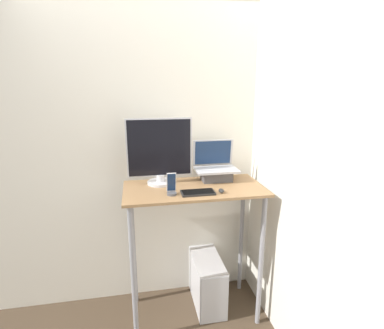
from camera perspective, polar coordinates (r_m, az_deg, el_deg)
The scene contains 9 objects.
wall_back at distance 2.56m, azimuth -1.13°, elevation 2.05°, with size 6.00×0.05×2.60m.
wall_side_right at distance 2.19m, azimuth 17.85°, elevation -0.87°, with size 0.05×6.00×2.60m.
desk at distance 2.35m, azimuth 0.39°, elevation -9.09°, with size 1.06×0.54×1.12m.
laptop at distance 2.45m, azimuth 4.54°, elevation -1.05°, with size 0.34×0.25×0.32m.
monitor at distance 2.32m, azimuth -6.18°, elevation 2.01°, with size 0.50×0.21×0.52m.
keyboard at distance 2.15m, azimuth 1.10°, elevation -5.34°, with size 0.24×0.13×0.02m.
mouse at distance 2.17m, azimuth 5.61°, elevation -5.00°, with size 0.04×0.06×0.03m.
cell_phone at distance 2.12m, azimuth -3.91°, elevation -4.42°, with size 0.07×0.07×0.16m.
computer_tower at distance 2.80m, azimuth 2.92°, elevation -21.34°, with size 0.23×0.50×0.43m.
Camera 1 is at (-0.42, -1.85, 1.86)m, focal length 28.00 mm.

